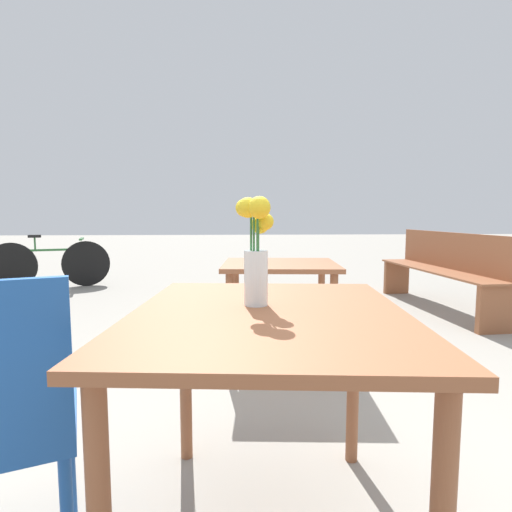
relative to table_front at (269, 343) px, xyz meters
The scene contains 5 objects.
table_front is the anchor object (origin of this frame).
flower_vase 0.29m from the table_front, 115.00° to the left, with size 0.12×0.14×0.35m.
bench_near 3.75m from the table_front, 54.12° to the left, with size 0.49×1.97×0.85m.
table_back 1.51m from the table_front, 81.97° to the left, with size 0.81×0.70×0.71m.
bicycle 5.37m from the table_front, 120.48° to the left, with size 1.56×0.58×0.76m.
Camera 1 is at (-0.11, -1.18, 1.04)m, focal length 28.00 mm.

